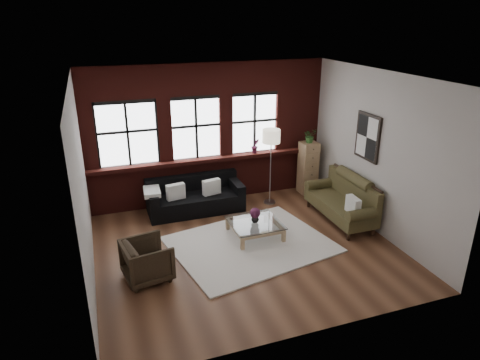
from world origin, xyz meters
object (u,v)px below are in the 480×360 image
object	(u,v)px
coffee_table	(255,229)
drawer_chest	(308,168)
dark_sofa	(195,195)
floor_lamp	(271,164)
armchair	(147,260)
vintage_settee	(340,199)
vase	(255,219)

from	to	relation	value
coffee_table	drawer_chest	size ratio (longest dim) A/B	0.76
dark_sofa	floor_lamp	bearing A→B (deg)	-4.39
coffee_table	floor_lamp	world-z (taller)	floor_lamp
armchair	vintage_settee	bearing A→B (deg)	-88.50
vintage_settee	armchair	bearing A→B (deg)	-168.72
armchair	floor_lamp	xyz separation A→B (m)	(3.14, 2.17, 0.62)
drawer_chest	floor_lamp	distance (m)	1.20
vintage_settee	coffee_table	xyz separation A→B (m)	(-1.97, -0.08, -0.35)
armchair	drawer_chest	bearing A→B (deg)	-69.83
vase	drawer_chest	world-z (taller)	drawer_chest
dark_sofa	drawer_chest	size ratio (longest dim) A/B	1.64
vintage_settee	drawer_chest	size ratio (longest dim) A/B	1.48
drawer_chest	coffee_table	bearing A→B (deg)	-140.29
coffee_table	dark_sofa	bearing A→B (deg)	118.07
dark_sofa	drawer_chest	world-z (taller)	drawer_chest
vase	floor_lamp	size ratio (longest dim) A/B	0.08
coffee_table	vase	size ratio (longest dim) A/B	6.09
dark_sofa	armchair	distance (m)	2.69
vintage_settee	coffee_table	distance (m)	2.01
dark_sofa	coffee_table	size ratio (longest dim) A/B	2.16
dark_sofa	floor_lamp	world-z (taller)	floor_lamp
armchair	coffee_table	distance (m)	2.35
dark_sofa	armchair	size ratio (longest dim) A/B	2.78
vintage_settee	vase	world-z (taller)	vintage_settee
vase	drawer_chest	size ratio (longest dim) A/B	0.12
drawer_chest	armchair	bearing A→B (deg)	-150.06
vintage_settee	vase	distance (m)	1.98
armchair	vase	world-z (taller)	armchair
floor_lamp	dark_sofa	bearing A→B (deg)	175.61
vintage_settee	armchair	xyz separation A→B (m)	(-4.19, -0.84, -0.16)
dark_sofa	vintage_settee	size ratio (longest dim) A/B	1.11
floor_lamp	coffee_table	bearing A→B (deg)	-123.03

